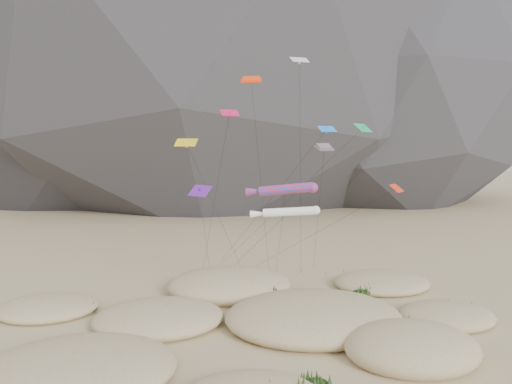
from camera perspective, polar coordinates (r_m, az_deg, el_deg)
ground at (r=47.82m, az=3.96°, el=-16.69°), size 500.00×500.00×0.00m
dunes at (r=51.24m, az=-0.05°, el=-14.24°), size 51.09×37.89×3.83m
dune_grass at (r=50.53m, az=2.49°, el=-14.39°), size 43.31×27.75×1.54m
kite_stakes at (r=69.57m, az=1.51°, el=-9.37°), size 20.42×3.91×0.30m
rainbow_tube_kite at (r=54.90m, az=3.13°, el=0.29°), size 7.68×13.77×13.95m
white_tube_kite at (r=50.44m, az=3.48°, el=-2.31°), size 7.20×21.09×11.91m
orange_parafoil at (r=61.33m, az=-0.52°, el=12.41°), size 4.88×7.34×26.18m
multi_parafoil at (r=56.77m, az=7.79°, el=4.90°), size 4.45×15.60×18.15m
delta_kites at (r=54.82m, az=2.65°, el=5.31°), size 24.13×19.71×27.91m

